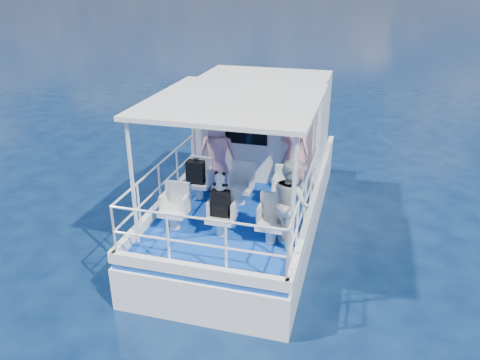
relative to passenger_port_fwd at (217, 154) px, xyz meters
The scene contains 20 objects.
ground 1.99m from the passenger_port_fwd, 48.48° to the right, with size 2000.00×2000.00×0.00m, color #071737.
hull 1.86m from the passenger_port_fwd, 22.29° to the left, with size 3.00×7.00×1.60m, color white.
deck 1.12m from the passenger_port_fwd, 22.29° to the left, with size 2.90×6.90×0.10m, color navy.
cabin 1.72m from the passenger_port_fwd, 67.48° to the left, with size 2.85×2.00×2.20m, color white.
canopy 1.81m from the passenger_port_fwd, 55.18° to the right, with size 3.00×3.20×0.08m, color white.
canopy_posts 1.21m from the passenger_port_fwd, 56.56° to the right, with size 2.77×2.97×2.20m.
railings 1.50m from the passenger_port_fwd, 63.60° to the right, with size 2.84×3.59×1.00m, color white, non-canonical shape.
seat_port_fwd 0.87m from the passenger_port_fwd, 115.14° to the right, with size 0.48×0.46×0.38m, color silver.
seat_center_fwd 1.05m from the passenger_port_fwd, 39.41° to the right, with size 0.48×0.46×0.38m, color silver.
seat_stbd_fwd 1.76m from the passenger_port_fwd, 19.01° to the right, with size 0.48×0.46×0.38m, color silver.
seat_port_aft 1.96m from the passenger_port_fwd, 97.78° to the right, with size 0.48×0.46×0.38m, color silver.
seat_center_aft 2.05m from the passenger_port_fwd, 70.50° to the right, with size 0.48×0.46×0.38m, color silver.
seat_stbd_aft 2.48m from the passenger_port_fwd, 49.80° to the right, with size 0.48×0.46×0.38m, color silver.
passenger_port_fwd is the anchor object (origin of this frame).
passenger_stbd_fwd 1.61m from the passenger_port_fwd, 12.77° to the left, with size 0.64×0.42×1.75m, color pink.
passenger_stbd_aft 2.57m from the passenger_port_fwd, 43.46° to the right, with size 0.75×0.59×1.55m, color silver.
backpack_port 0.69m from the passenger_port_fwd, 115.73° to the right, with size 0.36×0.20×0.47m, color black.
backpack_center 1.93m from the passenger_port_fwd, 70.82° to the right, with size 0.32×0.18×0.48m, color black.
compact_camera 0.64m from the passenger_port_fwd, 114.80° to the right, with size 0.10×0.06×0.06m, color black.
panda 1.91m from the passenger_port_fwd, 70.73° to the right, with size 0.23×0.19×0.35m, color white, non-canonical shape.
Camera 1 is at (2.24, -8.06, 5.22)m, focal length 35.00 mm.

